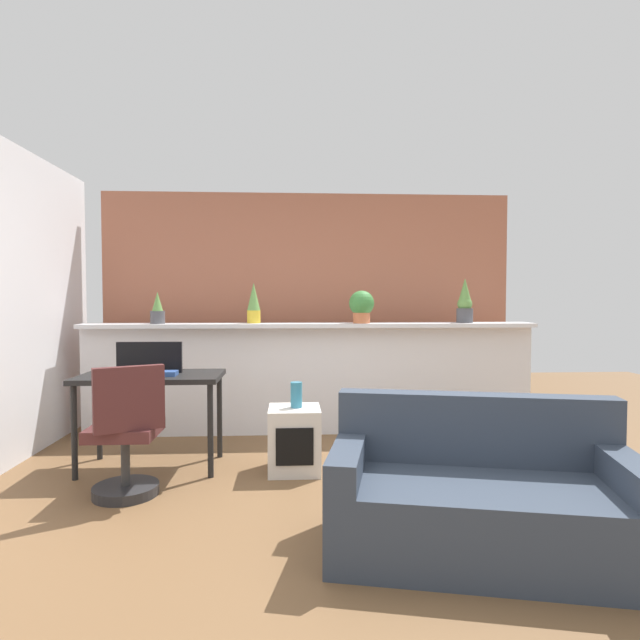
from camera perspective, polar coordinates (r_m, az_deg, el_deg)
ground_plane at (r=3.43m, az=0.32°, el=-20.74°), size 12.00×12.00×0.00m
divider_wall at (r=5.22m, az=-1.04°, el=-6.62°), size 4.45×0.16×1.06m
plant_shelf at (r=5.12m, az=-1.03°, el=-0.58°), size 4.45×0.34×0.04m
brick_wall_behind at (r=5.76m, az=-1.27°, el=1.39°), size 4.45×0.10×2.50m
potted_plant_0 at (r=5.25m, az=-17.44°, el=1.05°), size 0.14×0.14×0.31m
potted_plant_1 at (r=5.16m, az=-7.30°, el=1.86°), size 0.13×0.13×0.40m
potted_plant_2 at (r=5.13m, az=4.60°, el=1.60°), size 0.25×0.25×0.32m
potted_plant_3 at (r=5.43m, az=15.64°, el=1.78°), size 0.16×0.16×0.45m
desk at (r=4.34m, az=-18.07°, el=-6.79°), size 1.10×0.60×0.75m
tv_monitor at (r=4.40m, az=-18.25°, el=-3.92°), size 0.52×0.04×0.25m
office_chair at (r=3.81m, az=-20.51°, el=-12.37°), size 0.52×0.52×0.91m
side_cube_shelf at (r=4.14m, az=-2.83°, el=-13.01°), size 0.40×0.41×0.50m
vase_on_shelf at (r=4.08m, az=-2.62°, el=-8.22°), size 0.09×0.09×0.20m
book_on_desk at (r=4.21m, az=-16.42°, el=-5.66°), size 0.14×0.13×0.04m
couch at (r=3.03m, az=17.19°, el=-18.33°), size 1.69×1.08×0.80m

